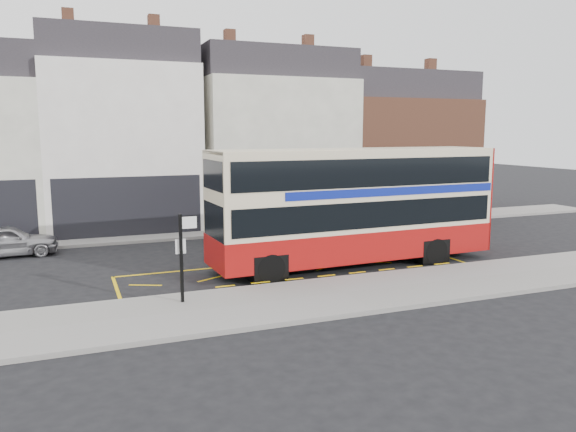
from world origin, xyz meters
name	(u,v)px	position (x,y,z in m)	size (l,w,h in m)	color
ground	(316,280)	(0.00, 0.00, 0.00)	(120.00, 120.00, 0.00)	black
pavement	(344,295)	(0.00, -2.30, 0.07)	(40.00, 4.00, 0.15)	gray
kerb	(320,280)	(0.00, -0.38, 0.07)	(40.00, 0.15, 0.15)	gray
far_pavement	(233,230)	(0.00, 11.00, 0.07)	(50.00, 3.00, 0.15)	gray
road_markings	(299,270)	(0.00, 1.60, 0.01)	(14.00, 3.40, 0.01)	yellow
terrace_left	(119,134)	(-5.50, 14.99, 5.32)	(8.00, 8.01, 11.80)	white
terrace_green_shop	(268,138)	(3.50, 14.99, 5.07)	(9.00, 8.01, 11.30)	white
terrace_right	(392,145)	(12.50, 14.99, 4.57)	(9.00, 8.01, 10.30)	#93543A
double_decker_bus	(356,205)	(2.52, 1.63, 2.52)	(12.09, 3.21, 4.79)	beige
bus_stop_post	(183,249)	(-5.17, -1.34, 1.85)	(0.70, 0.12, 2.81)	black
car_silver	(7,241)	(-11.03, 8.59, 0.71)	(1.69, 4.19, 1.43)	#A2A1A5
car_grey	(260,224)	(0.72, 8.53, 0.74)	(1.56, 4.48, 1.48)	#464A4F
car_white	(398,215)	(9.50, 9.27, 0.63)	(1.76, 4.33, 1.26)	silver
street_tree_right	(357,165)	(7.50, 10.71, 3.50)	(2.38, 2.38, 5.14)	black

